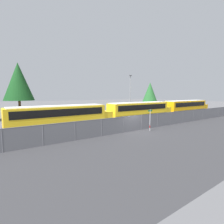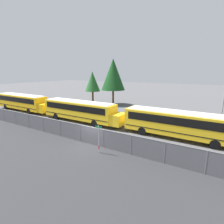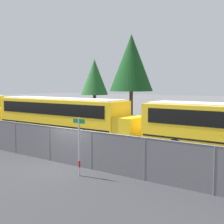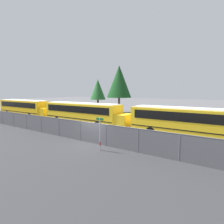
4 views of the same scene
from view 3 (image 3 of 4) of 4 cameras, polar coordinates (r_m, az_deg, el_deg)
name	(u,v)px [view 3 (image 3 of 4)]	position (r m, az deg, el deg)	size (l,w,h in m)	color
ground_plane	(70,165)	(16.72, -7.75, -9.53)	(200.00, 200.00, 0.00)	#4C4C4F
fence	(69,146)	(16.50, -7.80, -6.23)	(69.86, 0.07, 1.92)	#9EA0A5
school_bus_1	(62,114)	(25.40, -9.17, -0.29)	(13.86, 2.53, 3.11)	yellow
street_sign	(79,145)	(14.39, -6.03, -6.03)	(0.70, 0.09, 2.69)	#B7B7BC
tree_0	(94,77)	(41.19, -3.24, 6.37)	(3.59, 3.59, 7.50)	#51381E
tree_2	(131,63)	(38.43, 3.55, 8.95)	(5.29, 5.29, 10.25)	#51381E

